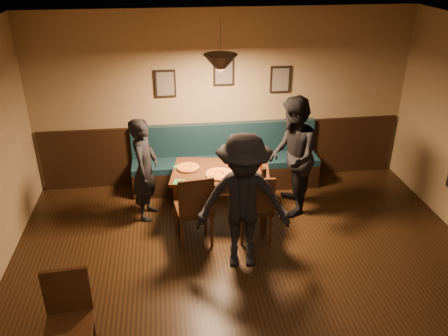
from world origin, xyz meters
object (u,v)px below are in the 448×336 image
at_px(chair_near_left, 194,207).
at_px(diner_left, 145,169).
at_px(tabasco_bottle, 261,165).
at_px(booth_bench, 226,159).
at_px(diner_right, 292,157).
at_px(diner_front, 243,203).
at_px(cafe_chair_far, 69,325).
at_px(chair_near_right, 255,205).
at_px(dining_table, 221,193).
at_px(soda_glass, 264,174).

relative_size(chair_near_left, diner_left, 0.68).
bearing_deg(diner_left, tabasco_bottle, -80.19).
distance_m(booth_bench, diner_left, 1.49).
distance_m(booth_bench, diner_right, 1.27).
relative_size(diner_front, cafe_chair_far, 1.80).
height_order(booth_bench, chair_near_right, booth_bench).
height_order(diner_left, cafe_chair_far, diner_left).
height_order(chair_near_left, diner_front, diner_front).
distance_m(dining_table, soda_glass, 0.78).
height_order(chair_near_right, tabasco_bottle, chair_near_right).
distance_m(soda_glass, cafe_chair_far, 3.14).
xyz_separation_m(dining_table, diner_front, (0.13, -1.14, 0.51)).
bearing_deg(booth_bench, soda_glass, -73.41).
xyz_separation_m(booth_bench, cafe_chair_far, (-1.91, -3.35, -0.01)).
bearing_deg(chair_near_right, tabasco_bottle, 75.25).
bearing_deg(soda_glass, diner_right, 33.76).
relative_size(chair_near_right, diner_front, 0.57).
bearing_deg(chair_near_right, diner_left, 156.10).
bearing_deg(chair_near_right, diner_right, 46.67).
bearing_deg(diner_left, dining_table, -82.27).
height_order(diner_right, diner_front, diner_right).
height_order(dining_table, diner_left, diner_left).
distance_m(dining_table, chair_near_right, 0.73).
height_order(dining_table, soda_glass, soda_glass).
bearing_deg(tabasco_bottle, diner_right, 1.72).
xyz_separation_m(chair_near_right, cafe_chair_far, (-2.10, -1.85, -0.01)).
bearing_deg(chair_near_left, tabasco_bottle, 22.43).
relative_size(booth_bench, cafe_chair_far, 3.08).
distance_m(booth_bench, dining_table, 0.92).
bearing_deg(chair_near_right, cafe_chair_far, -135.46).
relative_size(diner_right, cafe_chair_far, 1.82).
bearing_deg(soda_glass, diner_front, -117.05).
bearing_deg(chair_near_left, soda_glass, 8.09).
xyz_separation_m(booth_bench, dining_table, (-0.19, -0.88, -0.13)).
xyz_separation_m(booth_bench, diner_left, (-1.26, -0.76, 0.26)).
bearing_deg(cafe_chair_far, tabasco_bottle, -137.07).
bearing_deg(chair_near_right, soda_glass, 63.34).
relative_size(dining_table, diner_front, 0.78).
relative_size(chair_near_right, tabasco_bottle, 8.68).
height_order(dining_table, chair_near_right, chair_near_right).
xyz_separation_m(chair_near_left, chair_near_right, (0.81, -0.02, -0.02)).
relative_size(chair_near_left, diner_right, 0.59).
bearing_deg(dining_table, chair_near_right, -48.21).
distance_m(diner_left, soda_glass, 1.68).
bearing_deg(diner_right, cafe_chair_far, -37.24).
relative_size(soda_glass, cafe_chair_far, 0.17).
bearing_deg(dining_table, cafe_chair_far, -115.16).
bearing_deg(diner_front, dining_table, 101.82).
bearing_deg(tabasco_bottle, diner_front, -111.56).
bearing_deg(tabasco_bottle, chair_near_left, -150.15).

